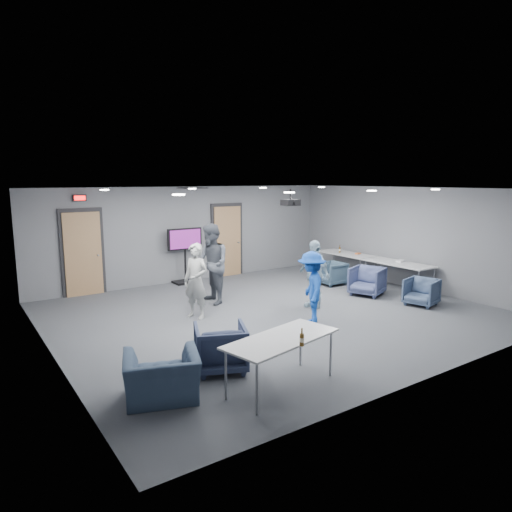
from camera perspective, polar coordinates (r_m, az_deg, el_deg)
floor at (r=10.12m, az=2.08°, el=-7.09°), size 9.00×9.00×0.00m
ceiling at (r=9.70m, az=2.18°, el=8.38°), size 9.00×9.00×0.00m
wall_back at (r=13.22m, az=-8.22°, el=2.74°), size 9.00×0.02×2.70m
wall_front at (r=7.07m, az=21.79°, el=-3.79°), size 9.00×0.02×2.70m
wall_left at (r=8.05m, az=-24.63°, el=-2.42°), size 0.02×8.00×2.70m
wall_right at (r=12.98m, az=18.34°, el=2.22°), size 0.02×8.00×2.70m
door_left at (r=12.21m, az=-20.83°, el=0.31°), size 1.06×0.17×2.24m
door_right at (r=13.78m, az=-3.63°, el=1.91°), size 1.06×0.17×2.24m
exit_sign at (r=12.06m, az=-21.19°, el=6.79°), size 0.32×0.08×0.16m
hvac_diffuser at (r=11.83m, az=-7.98°, el=8.43°), size 0.60×0.60×0.03m
downlights at (r=9.70m, az=2.18°, el=8.29°), size 6.18×3.78×0.02m
person_a at (r=9.65m, az=-7.52°, el=-3.11°), size 0.60×0.69×1.59m
person_b at (r=10.69m, az=-5.58°, el=-1.02°), size 0.80×0.98×1.89m
person_c at (r=10.45m, az=7.27°, el=-2.25°), size 0.40×0.92×1.55m
person_d at (r=9.22m, az=6.94°, el=-4.03°), size 1.00×1.11×1.49m
chair_right_a at (r=12.85m, az=9.38°, el=-2.16°), size 0.71×0.69×0.63m
chair_right_b at (r=11.87m, az=13.71°, el=-3.07°), size 1.02×1.01×0.72m
chair_right_c at (r=11.30m, az=19.96°, el=-4.24°), size 0.84×0.83×0.63m
chair_front_a at (r=7.14m, az=-4.46°, el=-11.33°), size 1.01×1.03×0.72m
chair_front_b at (r=6.37m, az=-11.69°, el=-14.59°), size 1.20×1.13×0.63m
table_right_a at (r=13.82m, az=11.24°, el=0.16°), size 0.76×1.83×0.73m
table_right_b at (r=12.59m, az=17.40°, el=-1.00°), size 0.78×1.88×0.73m
table_front_left at (r=6.45m, az=3.21°, el=-10.54°), size 1.86×1.08×0.73m
bottle_front at (r=6.13m, az=5.74°, el=-10.33°), size 0.06×0.06×0.24m
bottle_right at (r=13.88m, az=10.42°, el=0.77°), size 0.06×0.06×0.23m
snack_box at (r=13.72m, az=12.62°, el=0.31°), size 0.18×0.14×0.04m
wrapper at (r=12.72m, az=17.61°, el=-0.59°), size 0.25×0.19×0.05m
tv_stand at (r=12.93m, az=-8.85°, el=0.48°), size 1.02×0.48×1.56m
projector at (r=10.04m, az=4.35°, el=6.71°), size 0.35×0.34×0.36m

